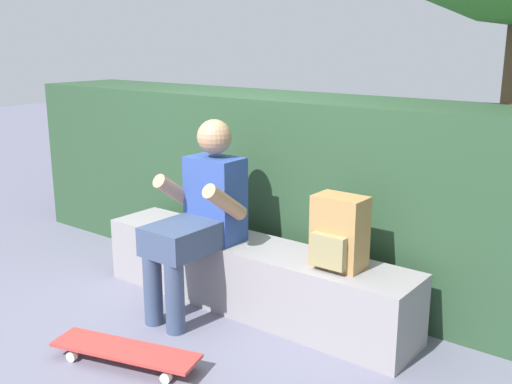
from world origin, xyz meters
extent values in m
plane|color=slate|center=(0.00, 0.00, 0.00)|extent=(24.00, 24.00, 0.00)
cube|color=gray|center=(0.00, 0.32, 0.21)|extent=(2.14, 0.41, 0.42)
cube|color=#2D4793|center=(-0.22, 0.26, 0.68)|extent=(0.34, 0.22, 0.52)
sphere|color=tan|center=(-0.22, 0.26, 1.07)|extent=(0.21, 0.21, 0.21)
cube|color=#384766|center=(-0.22, -0.05, 0.51)|extent=(0.32, 0.40, 0.17)
cylinder|color=#384766|center=(-0.31, -0.20, 0.21)|extent=(0.11, 0.11, 0.42)
cylinder|color=#384766|center=(-0.13, -0.20, 0.21)|extent=(0.11, 0.11, 0.42)
cylinder|color=tan|center=(-0.42, 0.12, 0.72)|extent=(0.09, 0.33, 0.27)
cylinder|color=tan|center=(-0.02, 0.12, 0.72)|extent=(0.09, 0.33, 0.27)
cube|color=#BC3833|center=(-0.09, -0.61, 0.08)|extent=(0.82, 0.42, 0.02)
cylinder|color=silver|center=(0.16, -0.46, 0.03)|extent=(0.06, 0.05, 0.05)
cylinder|color=silver|center=(0.20, -0.61, 0.03)|extent=(0.06, 0.05, 0.05)
cylinder|color=silver|center=(-0.38, -0.62, 0.03)|extent=(0.06, 0.05, 0.05)
cylinder|color=silver|center=(-0.33, -0.76, 0.03)|extent=(0.06, 0.05, 0.05)
cube|color=#A37A47|center=(0.62, 0.32, 0.62)|extent=(0.28, 0.18, 0.40)
cube|color=#908457|center=(0.62, 0.20, 0.54)|extent=(0.20, 0.05, 0.18)
cube|color=#26432A|center=(0.16, 1.01, 0.63)|extent=(5.39, 0.74, 1.26)
camera|label=1|loc=(2.15, -2.40, 1.63)|focal=41.99mm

